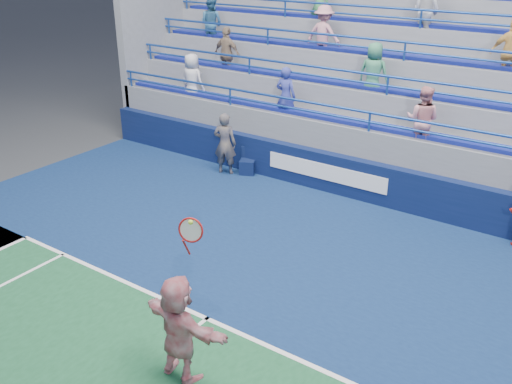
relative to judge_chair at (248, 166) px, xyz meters
The scene contains 6 objects.
ground 7.19m from the judge_chair, 60.48° to the right, with size 120.00×120.00×0.00m, color #333538.
sponsor_wall 3.56m from the judge_chair, ahead, with size 18.00×0.32×1.10m.
bleacher_stand 5.51m from the judge_chair, 48.63° to the left, with size 18.00×5.60×6.13m.
judge_chair is the anchor object (origin of this frame).
tennis_player 8.69m from the judge_chair, 61.45° to the right, with size 1.72×0.66×2.92m.
line_judge 0.95m from the judge_chair, 148.69° to the right, with size 0.67×0.44×1.85m, color #151C3A.
Camera 1 is at (5.67, -6.57, 6.41)m, focal length 40.00 mm.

